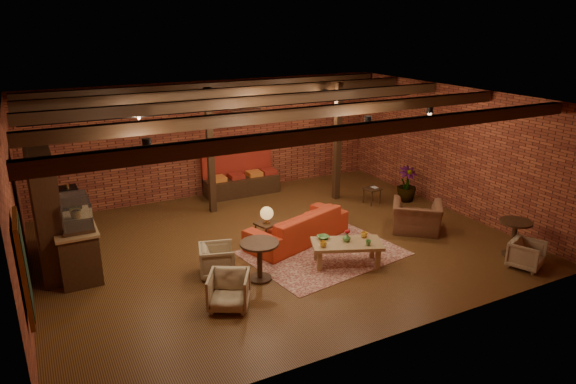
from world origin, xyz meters
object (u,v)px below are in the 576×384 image
round_table_right (514,233)px  armchair_far (527,253)px  armchair_a (217,259)px  side_table_lamp (267,216)px  sofa (297,226)px  armchair_right (417,212)px  round_table_left (260,254)px  plant_tall (409,150)px  armchair_b (229,289)px  side_table_book (372,189)px  coffee_table (346,245)px

round_table_right → armchair_far: size_ratio=1.25×
armchair_a → side_table_lamp: bearing=-45.7°
sofa → round_table_right: 4.60m
sofa → armchair_a: 2.26m
armchair_right → round_table_right: size_ratio=1.43×
side_table_lamp → armchair_right: 3.57m
armchair_far → round_table_left: bearing=136.1°
sofa → plant_tall: 4.22m
armchair_a → armchair_b: bearing=-174.7°
side_table_book → plant_tall: plant_tall is taller
side_table_book → armchair_far: (0.50, -4.52, -0.09)m
coffee_table → side_table_lamp: size_ratio=1.73×
armchair_far → plant_tall: 4.44m
plant_tall → armchair_a: bearing=-164.5°
armchair_b → armchair_right: 5.25m
armchair_b → round_table_right: 6.14m
armchair_a → armchair_right: (4.90, -0.12, 0.15)m
sofa → coffee_table: size_ratio=1.58×
round_table_left → armchair_right: 4.26m
armchair_a → plant_tall: size_ratio=0.23×
round_table_left → armchair_far: (4.97, -2.00, -0.21)m
coffee_table → round_table_left: (-1.82, 0.21, 0.09)m
armchair_right → armchair_far: bearing=146.6°
sofa → armchair_b: 3.06m
armchair_right → armchair_far: 2.56m
armchair_right → plant_tall: plant_tall is taller
sofa → armchair_a: sofa is taller
side_table_lamp → armchair_far: (4.19, -3.35, -0.38)m
armchair_far → armchair_a: bearing=133.5°
armchair_a → plant_tall: bearing=-58.5°
armchair_far → sofa: bearing=114.9°
side_table_book → armchair_right: bearing=-96.5°
armchair_a → round_table_right: bearing=-93.4°
side_table_book → round_table_right: (0.72, -4.00, 0.11)m
armchair_a → armchair_right: size_ratio=0.61×
armchair_a → plant_tall: (6.10, 1.70, 1.11)m
side_table_book → coffee_table: bearing=-134.2°
sofa → coffee_table: (0.33, -1.47, 0.07)m
side_table_lamp → armchair_right: armchair_right is taller
armchair_b → round_table_right: bearing=21.6°
side_table_lamp → plant_tall: 4.81m
coffee_table → plant_tall: 4.50m
round_table_left → round_table_right: size_ratio=1.00×
side_table_lamp → round_table_right: (4.40, -2.84, -0.17)m
sofa → side_table_book: sofa is taller
armchair_b → round_table_right: round_table_right is taller
coffee_table → armchair_b: bearing=-170.4°
armchair_right → armchair_far: armchair_right is taller
sofa → armchair_a: size_ratio=3.68×
round_table_right → armchair_far: (-0.22, -0.51, -0.21)m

